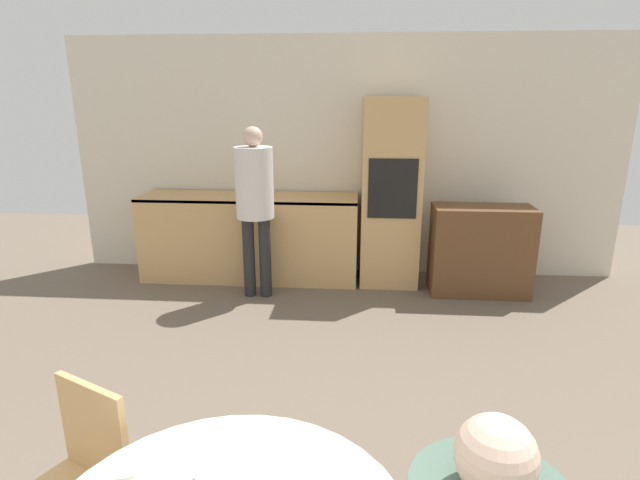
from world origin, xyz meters
name	(u,v)px	position (x,y,z in m)	size (l,w,h in m)	color
wall_back	(343,159)	(0.00, 5.55, 1.30)	(6.07, 0.05, 2.60)	silver
kitchen_counter	(250,236)	(-1.01, 5.20, 0.48)	(2.35, 0.60, 0.93)	tan
oven_unit	(391,193)	(0.51, 5.21, 0.98)	(0.61, 0.59, 1.97)	tan
sideboard	(480,250)	(1.43, 4.94, 0.46)	(0.99, 0.45, 0.91)	brown
person_standing	(255,195)	(-0.83, 4.68, 1.05)	(0.37, 0.37, 1.70)	#262628
bowl_centre	(222,476)	(-0.25, 1.30, 0.77)	(0.17, 0.17, 0.05)	white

